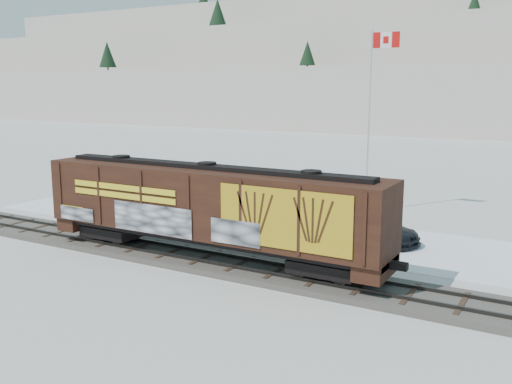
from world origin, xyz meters
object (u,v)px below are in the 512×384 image
Objects in this scene: hopper_railcar at (208,205)px; car_dark at (375,228)px; car_silver at (175,207)px; car_white at (311,227)px; flagpole at (369,146)px.

hopper_railcar is 3.43× the size of car_dark.
hopper_railcar is 10.22m from car_silver.
car_white is 0.95× the size of car_dark.
car_dark is (5.73, 7.94, -2.12)m from hopper_railcar.
hopper_railcar is at bearing 162.88° from car_dark.
flagpole reaches higher than car_silver.
hopper_railcar is 10.02m from car_dark.
car_dark is (2.88, -7.08, -3.74)m from flagpole.
car_silver is at bearing 136.89° from hopper_railcar.
car_white is at bearing -91.15° from flagpole.
car_dark is at bearing -67.88° from flagpole.
hopper_railcar is at bearing -100.76° from flagpole.
car_silver is 0.91× the size of car_white.
hopper_railcar is 6.99m from car_white.
hopper_railcar is 15.38m from flagpole.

